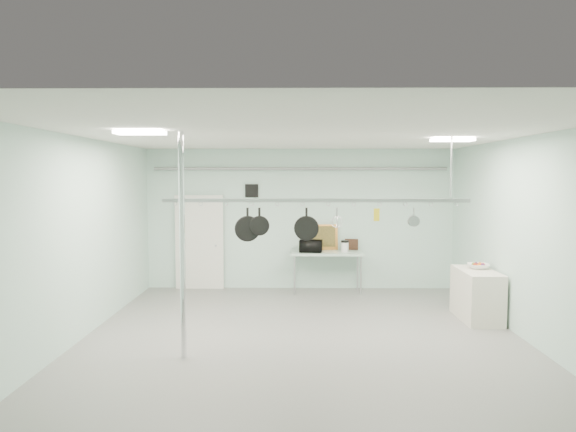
{
  "coord_description": "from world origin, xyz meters",
  "views": [
    {
      "loc": [
        -0.14,
        -7.7,
        2.57
      ],
      "look_at": [
        -0.24,
        1.0,
        1.9
      ],
      "focal_mm": 32.0,
      "sensor_mm": 36.0,
      "label": 1
    }
  ],
  "objects_px": {
    "pot_rack": "(316,199)",
    "fruit_bowl": "(478,266)",
    "chrome_pole": "(182,246)",
    "coffee_canister": "(345,247)",
    "prep_table": "(327,255)",
    "skillet_left": "(248,225)",
    "skillet_right": "(306,224)",
    "side_cabinet": "(477,295)",
    "skillet_mid": "(259,221)",
    "microwave": "(311,246)"
  },
  "relations": [
    {
      "from": "coffee_canister",
      "to": "fruit_bowl",
      "type": "distance_m",
      "value": 3.03
    },
    {
      "from": "chrome_pole",
      "to": "fruit_bowl",
      "type": "relative_size",
      "value": 8.48
    },
    {
      "from": "pot_rack",
      "to": "fruit_bowl",
      "type": "height_order",
      "value": "pot_rack"
    },
    {
      "from": "microwave",
      "to": "skillet_left",
      "type": "relative_size",
      "value": 0.91
    },
    {
      "from": "skillet_left",
      "to": "skillet_mid",
      "type": "distance_m",
      "value": 0.2
    },
    {
      "from": "prep_table",
      "to": "pot_rack",
      "type": "height_order",
      "value": "pot_rack"
    },
    {
      "from": "chrome_pole",
      "to": "skillet_mid",
      "type": "bearing_deg",
      "value": 41.4
    },
    {
      "from": "chrome_pole",
      "to": "fruit_bowl",
      "type": "xyz_separation_m",
      "value": [
        4.92,
        2.15,
        -0.65
      ]
    },
    {
      "from": "chrome_pole",
      "to": "skillet_left",
      "type": "relative_size",
      "value": 5.95
    },
    {
      "from": "microwave",
      "to": "skillet_right",
      "type": "relative_size",
      "value": 0.94
    },
    {
      "from": "fruit_bowl",
      "to": "skillet_right",
      "type": "height_order",
      "value": "skillet_right"
    },
    {
      "from": "prep_table",
      "to": "coffee_canister",
      "type": "distance_m",
      "value": 0.43
    },
    {
      "from": "prep_table",
      "to": "coffee_canister",
      "type": "bearing_deg",
      "value": 1.11
    },
    {
      "from": "prep_table",
      "to": "skillet_mid",
      "type": "relative_size",
      "value": 3.86
    },
    {
      "from": "skillet_left",
      "to": "skillet_mid",
      "type": "relative_size",
      "value": 1.3
    },
    {
      "from": "prep_table",
      "to": "skillet_left",
      "type": "bearing_deg",
      "value": -113.94
    },
    {
      "from": "pot_rack",
      "to": "fruit_bowl",
      "type": "bearing_deg",
      "value": 22.54
    },
    {
      "from": "fruit_bowl",
      "to": "skillet_right",
      "type": "relative_size",
      "value": 0.72
    },
    {
      "from": "side_cabinet",
      "to": "skillet_mid",
      "type": "xyz_separation_m",
      "value": [
        -3.83,
        -1.1,
        1.43
      ]
    },
    {
      "from": "prep_table",
      "to": "fruit_bowl",
      "type": "relative_size",
      "value": 4.24
    },
    {
      "from": "pot_rack",
      "to": "microwave",
      "type": "distance_m",
      "value": 3.46
    },
    {
      "from": "chrome_pole",
      "to": "skillet_left",
      "type": "distance_m",
      "value": 1.25
    },
    {
      "from": "side_cabinet",
      "to": "fruit_bowl",
      "type": "relative_size",
      "value": 3.18
    },
    {
      "from": "skillet_left",
      "to": "fruit_bowl",
      "type": "bearing_deg",
      "value": 4.15
    },
    {
      "from": "skillet_right",
      "to": "skillet_left",
      "type": "bearing_deg",
      "value": -177.31
    },
    {
      "from": "chrome_pole",
      "to": "coffee_canister",
      "type": "distance_m",
      "value": 5.03
    },
    {
      "from": "prep_table",
      "to": "skillet_right",
      "type": "relative_size",
      "value": 3.06
    },
    {
      "from": "skillet_right",
      "to": "fruit_bowl",
      "type": "bearing_deg",
      "value": 24.32
    },
    {
      "from": "skillet_left",
      "to": "side_cabinet",
      "type": "bearing_deg",
      "value": 2.42
    },
    {
      "from": "prep_table",
      "to": "skillet_left",
      "type": "distance_m",
      "value": 3.74
    },
    {
      "from": "coffee_canister",
      "to": "skillet_left",
      "type": "distance_m",
      "value": 3.88
    },
    {
      "from": "fruit_bowl",
      "to": "skillet_left",
      "type": "xyz_separation_m",
      "value": [
        -4.08,
        -1.25,
        0.87
      ]
    },
    {
      "from": "fruit_bowl",
      "to": "skillet_left",
      "type": "relative_size",
      "value": 0.7
    },
    {
      "from": "prep_table",
      "to": "microwave",
      "type": "bearing_deg",
      "value": -171.26
    },
    {
      "from": "pot_rack",
      "to": "coffee_canister",
      "type": "height_order",
      "value": "pot_rack"
    },
    {
      "from": "pot_rack",
      "to": "fruit_bowl",
      "type": "distance_m",
      "value": 3.51
    },
    {
      "from": "skillet_left",
      "to": "skillet_right",
      "type": "bearing_deg",
      "value": -12.9
    },
    {
      "from": "coffee_canister",
      "to": "skillet_mid",
      "type": "height_order",
      "value": "skillet_mid"
    },
    {
      "from": "microwave",
      "to": "fruit_bowl",
      "type": "distance_m",
      "value": 3.58
    },
    {
      "from": "microwave",
      "to": "skillet_mid",
      "type": "distance_m",
      "value": 3.47
    },
    {
      "from": "skillet_left",
      "to": "skillet_right",
      "type": "xyz_separation_m",
      "value": [
        0.92,
        0.0,
        0.01
      ]
    },
    {
      "from": "chrome_pole",
      "to": "skillet_right",
      "type": "height_order",
      "value": "chrome_pole"
    },
    {
      "from": "microwave",
      "to": "pot_rack",
      "type": "bearing_deg",
      "value": 96.7
    },
    {
      "from": "pot_rack",
      "to": "microwave",
      "type": "relative_size",
      "value": 9.79
    },
    {
      "from": "skillet_right",
      "to": "skillet_mid",
      "type": "bearing_deg",
      "value": -177.31
    },
    {
      "from": "pot_rack",
      "to": "coffee_canister",
      "type": "bearing_deg",
      "value": 76.47
    },
    {
      "from": "side_cabinet",
      "to": "skillet_left",
      "type": "relative_size",
      "value": 2.23
    },
    {
      "from": "chrome_pole",
      "to": "side_cabinet",
      "type": "xyz_separation_m",
      "value": [
        4.85,
        2.0,
        -1.15
      ]
    },
    {
      "from": "chrome_pole",
      "to": "skillet_mid",
      "type": "relative_size",
      "value": 7.72
    },
    {
      "from": "skillet_mid",
      "to": "microwave",
      "type": "bearing_deg",
      "value": 70.75
    }
  ]
}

